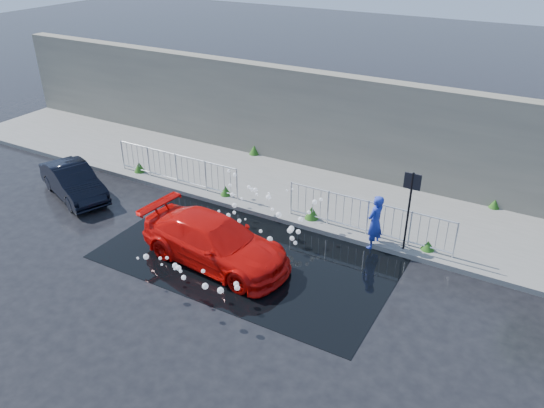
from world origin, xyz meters
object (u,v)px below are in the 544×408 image
Objects in this scene: red_car at (215,242)px; dark_car at (73,181)px; sign_post at (410,199)px; person at (375,222)px.

dark_car is at bearing 87.56° from red_car.
sign_post is at bearing -57.88° from dark_car.
dark_car is (-10.76, -2.05, -1.17)m from sign_post.
sign_post reaches higher than person.
person is at bearing -45.75° from red_car.
person reaches higher than red_car.
person is at bearing -173.35° from sign_post.
person is (-0.86, -0.10, -0.91)m from sign_post.
sign_post is at bearing -50.80° from red_car.
dark_car is 2.06× the size of person.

